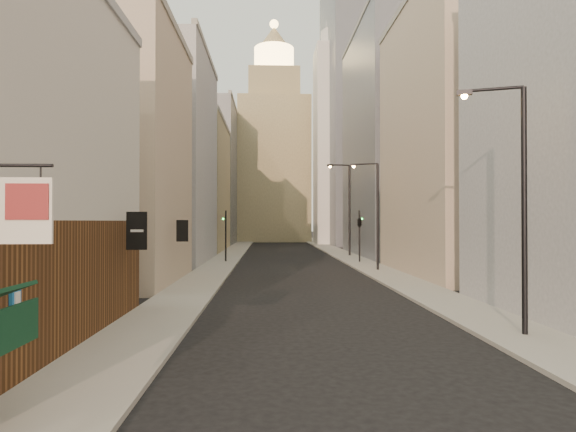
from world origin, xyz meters
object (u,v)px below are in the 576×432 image
object	(u,v)px
streetlamp_mid	(375,209)
traffic_light_left	(226,227)
streetlamp_near	(517,194)
streetlamp_far	(347,204)
traffic_light_right	(359,221)
clock_tower	(274,154)
white_tower	(338,137)

from	to	relation	value
streetlamp_mid	traffic_light_left	xyz separation A→B (m)	(-12.52, 8.42, -1.49)
streetlamp_near	streetlamp_mid	size ratio (longest dim) A/B	1.00
streetlamp_far	traffic_light_right	xyz separation A→B (m)	(-0.24, -8.47, -1.95)
clock_tower	streetlamp_far	distance (m)	45.76
streetlamp_near	streetlamp_far	size ratio (longest dim) A/B	0.83
streetlamp_mid	traffic_light_right	size ratio (longest dim) A/B	1.72
white_tower	streetlamp_far	xyz separation A→B (m)	(-3.28, -29.55, -12.71)
streetlamp_mid	streetlamp_far	size ratio (longest dim) A/B	0.83
traffic_light_right	streetlamp_near	bearing A→B (deg)	95.65
streetlamp_near	traffic_light_left	world-z (taller)	streetlamp_near
traffic_light_right	white_tower	bearing A→B (deg)	-89.39
streetlamp_near	streetlamp_mid	distance (m)	21.73
white_tower	streetlamp_near	size ratio (longest dim) A/B	4.82
white_tower	streetlamp_far	distance (m)	32.33
white_tower	traffic_light_right	xyz separation A→B (m)	(-3.52, -38.02, -14.66)
traffic_light_left	white_tower	bearing A→B (deg)	-97.68
white_tower	streetlamp_near	xyz separation A→B (m)	(-3.65, -67.07, -13.69)
clock_tower	streetlamp_far	bearing A→B (deg)	-79.95
streetlamp_far	traffic_light_left	world-z (taller)	streetlamp_far
clock_tower	streetlamp_near	bearing A→B (deg)	-84.82
streetlamp_far	traffic_light_right	size ratio (longest dim) A/B	2.07
streetlamp_far	traffic_light_left	distance (m)	15.09
traffic_light_right	streetlamp_mid	bearing A→B (deg)	94.54
clock_tower	streetlamp_mid	distance (m)	61.13
clock_tower	streetlamp_mid	world-z (taller)	clock_tower
traffic_light_left	streetlamp_far	bearing A→B (deg)	-134.29
streetlamp_far	white_tower	bearing A→B (deg)	73.64
streetlamp_mid	traffic_light_right	distance (m)	7.39
streetlamp_far	traffic_light_right	world-z (taller)	streetlamp_far
streetlamp_near	streetlamp_mid	bearing A→B (deg)	109.18
traffic_light_left	traffic_light_right	size ratio (longest dim) A/B	1.00
white_tower	streetlamp_near	distance (m)	68.55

